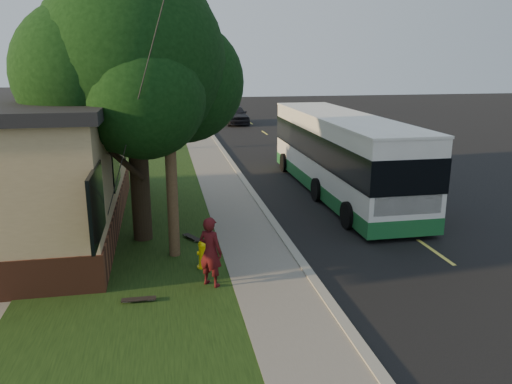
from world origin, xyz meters
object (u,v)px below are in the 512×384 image
at_px(dumpster, 15,184).
at_px(transit_bus, 340,152).
at_px(fire_hydrant, 203,254).
at_px(skateboarder, 211,252).
at_px(leafy_tree, 134,65).
at_px(bare_tree_far, 167,101).
at_px(utility_pole, 167,87).
at_px(distant_car, 234,114).
at_px(skateboard_main, 192,237).
at_px(bare_tree_near, 161,114).
at_px(traffic_signal, 205,83).
at_px(skateboard_spare, 139,299).

bearing_deg(dumpster, transit_bus, -4.94).
bearing_deg(fire_hydrant, skateboarder, -84.76).
distance_m(leafy_tree, transit_bus, 9.34).
bearing_deg(bare_tree_far, fire_hydrant, -89.24).
relative_size(utility_pole, distant_car, 1.93).
bearing_deg(skateboarder, transit_bus, -85.87).
bearing_deg(skateboarder, skateboard_main, -43.73).
relative_size(bare_tree_near, distant_car, 0.92).
xyz_separation_m(bare_tree_near, bare_tree_far, (0.50, 12.00, -0.15)).
xyz_separation_m(fire_hydrant, bare_tree_near, (-0.90, 18.00, 1.72)).
distance_m(utility_pole, dumpster, 9.76).
distance_m(leafy_tree, dumpster, 8.41).
height_order(leafy_tree, traffic_signal, leafy_tree).
relative_size(traffic_signal, skateboarder, 3.22).
bearing_deg(skateboard_spare, transit_bus, 47.23).
bearing_deg(utility_pole, skateboard_spare, -108.37).
xyz_separation_m(bare_tree_far, skateboard_main, (0.25, -27.85, -1.88)).
bearing_deg(fire_hydrant, bare_tree_far, 90.76).
bearing_deg(transit_bus, skateboard_spare, -132.77).
height_order(bare_tree_far, traffic_signal, traffic_signal).
height_order(leafy_tree, dumpster, leafy_tree).
relative_size(traffic_signal, distant_car, 1.17).
bearing_deg(leafy_tree, bare_tree_far, 87.55).
distance_m(utility_pole, bare_tree_far, 29.13).
height_order(skateboarder, distant_car, skateboarder).
distance_m(bare_tree_near, skateboard_main, 16.00).
height_order(fire_hydrant, bare_tree_near, bare_tree_near).
bearing_deg(leafy_tree, dumpster, 134.09).
bearing_deg(traffic_signal, distant_car, -64.26).
distance_m(utility_pole, skateboarder, 4.33).
bearing_deg(dumpster, skateboard_spare, -62.26).
bearing_deg(traffic_signal, leafy_tree, -98.47).
distance_m(leafy_tree, bare_tree_far, 27.56).
distance_m(transit_bus, skateboard_spare, 11.43).
distance_m(bare_tree_near, transit_bus, 13.33).
height_order(utility_pole, dumpster, utility_pole).
bearing_deg(utility_pole, traffic_signal, 83.42).
distance_m(fire_hydrant, dumpster, 10.15).
xyz_separation_m(utility_pole, distant_car, (5.86, 28.74, -3.83)).
xyz_separation_m(leafy_tree, bare_tree_near, (0.67, 15.35, -3.02)).
bearing_deg(bare_tree_far, transit_bus, -74.40).
relative_size(bare_tree_far, transit_bus, 0.34).
xyz_separation_m(traffic_signal, transit_bus, (3.01, -27.33, -1.47)).
bearing_deg(fire_hydrant, traffic_signal, 84.79).
bearing_deg(distant_car, leafy_tree, -107.76).
distance_m(traffic_signal, skateboard_main, 32.16).
xyz_separation_m(fire_hydrant, dumpster, (-6.53, 7.77, 0.26)).
relative_size(fire_hydrant, distant_car, 0.16).
bearing_deg(distant_car, skateboard_main, -104.70).
height_order(skateboard_spare, dumpster, dumpster).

